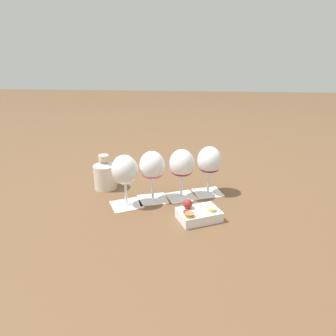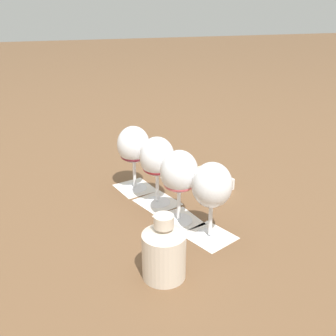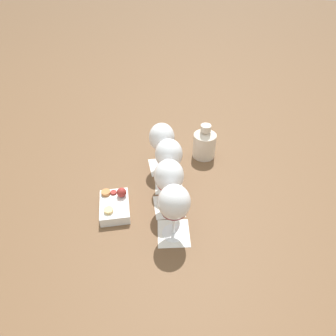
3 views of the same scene
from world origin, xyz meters
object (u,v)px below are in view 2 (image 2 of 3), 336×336
at_px(wine_glass_0, 212,188).
at_px(wine_glass_2, 157,159).
at_px(ceramic_vase, 164,251).
at_px(wine_glass_3, 134,147).
at_px(wine_glass_1, 179,175).
at_px(snack_dish, 207,180).

xyz_separation_m(wine_glass_0, wine_glass_2, (0.20, 0.09, 0.00)).
bearing_deg(ceramic_vase, wine_glass_3, -0.65).
bearing_deg(wine_glass_3, wine_glass_1, -159.13).
relative_size(wine_glass_1, snack_dish, 1.16).
bearing_deg(snack_dish, wine_glass_1, 142.44).
xyz_separation_m(wine_glass_1, wine_glass_2, (0.11, 0.03, -0.00)).
distance_m(wine_glass_3, snack_dish, 0.25).
bearing_deg(wine_glass_0, wine_glass_1, 31.20).
bearing_deg(snack_dish, wine_glass_2, 111.60).
height_order(wine_glass_0, wine_glass_2, same).
bearing_deg(wine_glass_3, snack_dish, -100.05).
xyz_separation_m(wine_glass_1, wine_glass_3, (0.22, 0.08, -0.00)).
xyz_separation_m(wine_glass_2, wine_glass_3, (0.11, 0.05, -0.00)).
bearing_deg(wine_glass_3, wine_glass_2, -155.62).
xyz_separation_m(wine_glass_1, snack_dish, (0.18, -0.14, -0.11)).
xyz_separation_m(ceramic_vase, snack_dish, (0.40, -0.23, -0.04)).
relative_size(wine_glass_0, wine_glass_2, 1.00).
height_order(wine_glass_2, wine_glass_3, same).
height_order(wine_glass_1, wine_glass_3, same).
xyz_separation_m(wine_glass_0, snack_dish, (0.27, -0.08, -0.11)).
height_order(wine_glass_0, snack_dish, wine_glass_0).
bearing_deg(ceramic_vase, snack_dish, -29.73).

